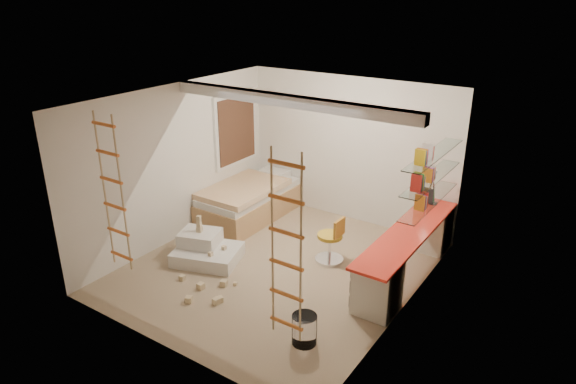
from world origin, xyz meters
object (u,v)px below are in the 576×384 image
Objects in this scene: play_platform at (205,250)px; desk at (407,252)px; swivel_chair at (331,245)px; bed at (249,201)px.

desk is at bearing 24.47° from play_platform.
swivel_chair is (-1.14, -0.23, -0.13)m from desk.
swivel_chair is 0.64× the size of play_platform.
play_platform is at bearing -155.53° from desk.
play_platform is at bearing -147.83° from swivel_chair.
swivel_chair is 1.96m from play_platform.
swivel_chair is at bearing 32.17° from play_platform.
desk is 2.40× the size of play_platform.
play_platform is at bearing -76.25° from bed.
swivel_chair is at bearing -16.11° from bed.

